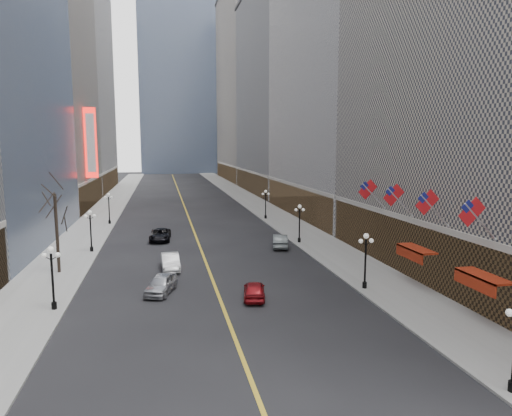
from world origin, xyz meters
name	(u,v)px	position (x,y,z in m)	size (l,w,h in m)	color
sidewalk_east	(273,215)	(14.00, 70.00, 0.07)	(6.00, 230.00, 0.15)	gray
sidewalk_west	(98,220)	(-14.00, 70.00, 0.07)	(6.00, 230.00, 0.15)	gray
lane_line	(186,209)	(0.00, 80.00, 0.01)	(0.25, 200.00, 0.02)	gold
bldg_east_b	(374,3)	(29.91, 68.00, 34.18)	(26.60, 36.60, 68.80)	silver
bldg_east_c	(302,93)	(29.88, 106.00, 24.18)	(26.60, 40.60, 48.80)	gray
bldg_east_d	(263,86)	(29.90, 149.00, 31.17)	(26.60, 46.60, 62.80)	#A39987
bldg_west_c	(10,68)	(-29.88, 87.00, 25.19)	(26.60, 30.60, 50.80)	#A39987
bldg_west_d	(51,44)	(-29.92, 121.00, 36.17)	(26.60, 38.60, 72.80)	silver
streetlamp_east_1	(366,255)	(11.80, 30.00, 2.90)	(1.26, 0.44, 4.52)	black
streetlamp_east_2	(299,219)	(11.80, 48.00, 2.90)	(1.26, 0.44, 4.52)	black
streetlamp_east_3	(266,201)	(11.80, 66.00, 2.90)	(1.26, 0.44, 4.52)	black
streetlamp_west_1	(52,271)	(-11.80, 30.00, 2.90)	(1.26, 0.44, 4.52)	black
streetlamp_west_2	(91,226)	(-11.80, 48.00, 2.90)	(1.26, 0.44, 4.52)	black
streetlamp_west_3	(109,205)	(-11.80, 66.00, 2.90)	(1.26, 0.44, 4.52)	black
flag_2	(474,214)	(15.31, 22.00, 7.29)	(2.87, 0.12, 2.87)	#B2B2B7
flag_3	(429,204)	(15.31, 27.00, 7.29)	(2.87, 0.12, 2.87)	#B2B2B7
flag_4	(396,197)	(15.31, 32.00, 7.29)	(2.87, 0.12, 2.87)	#B2B2B7
flag_5	(369,191)	(15.31, 37.00, 7.29)	(2.87, 0.12, 2.87)	#B2B2B7
awning_b	(481,278)	(16.11, 22.00, 3.08)	(1.40, 4.00, 0.93)	maroon
awning_c	(414,250)	(16.11, 30.00, 3.08)	(1.40, 4.00, 0.93)	maroon
theatre_marquee	(91,143)	(-15.88, 80.00, 12.00)	(2.00, 0.55, 12.00)	red
tree_west_far	(55,206)	(-13.50, 40.00, 6.24)	(3.60, 3.60, 7.92)	#2D231C
car_nb_near	(161,284)	(-4.36, 32.52, 0.74)	(1.75, 4.35, 1.48)	#ADAEB5
car_nb_mid	(170,262)	(-3.51, 39.39, 0.75)	(1.58, 4.54, 1.49)	silver
car_nb_far	(160,235)	(-4.47, 52.93, 0.73)	(2.41, 5.22, 1.45)	black
car_sb_mid	(254,290)	(2.60, 29.71, 0.68)	(1.61, 3.99, 1.36)	maroon
car_sb_far	(280,241)	(9.00, 46.34, 0.76)	(1.61, 4.62, 1.52)	#555C5E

